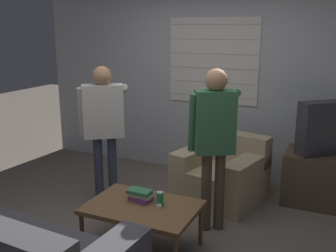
% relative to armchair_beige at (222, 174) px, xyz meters
% --- Properties ---
extents(ground_plane, '(16.00, 16.00, 0.00)m').
position_rel_armchair_beige_xyz_m(ground_plane, '(-0.38, -1.22, -0.30)').
color(ground_plane, '#665B51').
extents(wall_back, '(5.20, 0.08, 2.55)m').
position_rel_armchair_beige_xyz_m(wall_back, '(-0.38, 0.81, 0.98)').
color(wall_back, '#ADB2B7').
rests_on(wall_back, ground_plane).
extents(armchair_beige, '(1.07, 0.98, 0.76)m').
position_rel_armchair_beige_xyz_m(armchair_beige, '(0.00, 0.00, 0.00)').
color(armchair_beige, tan).
rests_on(armchair_beige, ground_plane).
extents(coffee_table, '(0.98, 0.67, 0.44)m').
position_rel_armchair_beige_xyz_m(coffee_table, '(-0.32, -1.37, 0.09)').
color(coffee_table, brown).
rests_on(coffee_table, ground_plane).
extents(tv_stand, '(0.80, 0.57, 0.60)m').
position_rel_armchair_beige_xyz_m(tv_stand, '(1.07, 0.35, -0.01)').
color(tv_stand, '#4C3D2D').
rests_on(tv_stand, ground_plane).
extents(tv, '(0.61, 0.55, 0.59)m').
position_rel_armchair_beige_xyz_m(tv, '(1.06, 0.35, 0.59)').
color(tv, '#2D2D33').
rests_on(tv, tv_stand).
extents(person_left_standing, '(0.53, 0.82, 1.57)m').
position_rel_armchair_beige_xyz_m(person_left_standing, '(-1.19, -0.62, 0.69)').
color(person_left_standing, '#33384C').
rests_on(person_left_standing, ground_plane).
extents(person_right_standing, '(0.48, 0.80, 1.61)m').
position_rel_armchair_beige_xyz_m(person_right_standing, '(0.12, -0.73, 0.71)').
color(person_right_standing, '#4C4233').
rests_on(person_right_standing, ground_plane).
extents(book_stack, '(0.23, 0.17, 0.11)m').
position_rel_armchair_beige_xyz_m(book_stack, '(-0.38, -1.29, 0.19)').
color(book_stack, '#75387F').
rests_on(book_stack, coffee_table).
extents(soda_can, '(0.07, 0.07, 0.13)m').
position_rel_armchair_beige_xyz_m(soda_can, '(-0.17, -1.30, 0.20)').
color(soda_can, '#238E47').
rests_on(soda_can, coffee_table).
extents(spare_remote, '(0.06, 0.13, 0.02)m').
position_rel_armchair_beige_xyz_m(spare_remote, '(-0.17, -1.30, 0.15)').
color(spare_remote, white).
rests_on(spare_remote, coffee_table).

